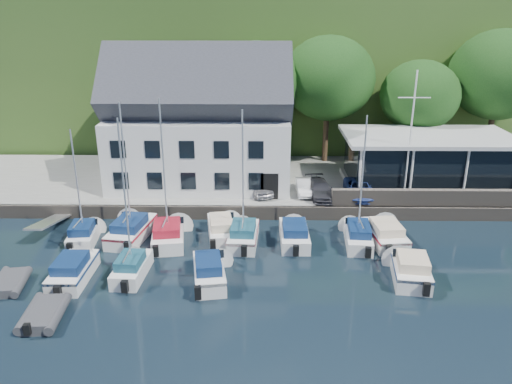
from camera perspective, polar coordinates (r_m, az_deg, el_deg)
ground at (r=26.64m, az=5.12°, el=-12.62°), size 180.00×180.00×0.00m
quay at (r=42.21m, az=3.50°, el=1.02°), size 60.00×13.00×1.00m
quay_face at (r=36.15m, az=3.94°, el=-2.41°), size 60.00×0.30×1.00m
hillside at (r=84.55m, az=2.28°, el=15.99°), size 160.00×75.00×16.00m
harbor_building at (r=40.15m, az=-6.40°, el=7.13°), size 14.40×8.20×8.70m
club_pavilion at (r=42.01m, az=18.86°, el=3.49°), size 13.20×7.20×4.10m
seawall at (r=38.67m, az=22.00°, el=-0.61°), size 18.00×0.50×1.20m
gangway at (r=37.40m, az=-22.12°, el=-3.99°), size 1.20×6.00×1.40m
car_silver at (r=38.21m, az=0.24°, el=0.77°), size 2.69×4.07×1.29m
car_white at (r=38.39m, az=5.53°, el=0.62°), size 1.28×3.39×1.11m
car_dgrey at (r=37.84m, az=7.30°, el=0.34°), size 2.28×4.39×1.22m
car_blue at (r=38.37m, az=11.70°, el=0.45°), size 1.76×3.98×1.33m
flagpole at (r=37.60m, az=17.20°, el=6.01°), size 2.26×0.20×9.44m
tree_1 at (r=45.85m, az=-13.25°, el=8.63°), size 6.65×6.65×9.09m
tree_2 at (r=44.74m, az=0.03°, el=10.02°), size 7.94×7.94×10.85m
tree_3 at (r=45.91m, az=8.15°, el=10.36°), size 8.25×8.25×11.28m
tree_4 at (r=46.39m, az=17.99°, el=8.47°), size 6.83×6.83×9.34m
tree_5 at (r=49.64m, az=25.70°, el=9.66°), size 8.66×8.66×11.83m
boat_r1_0 at (r=33.24m, az=-19.80°, el=1.15°), size 2.27×5.21×8.42m
boat_r1_1 at (r=32.81m, az=-14.65°, el=2.11°), size 3.15×6.81×9.11m
boat_r1_2 at (r=31.66m, az=-10.43°, el=1.57°), size 3.03×6.35×8.90m
boat_r1_3 at (r=33.35m, az=-3.97°, el=-4.00°), size 2.73×6.28×1.47m
boat_r1_4 at (r=31.03m, az=-1.51°, el=1.57°), size 2.27×5.82×8.95m
boat_r1_5 at (r=32.70m, az=4.40°, el=-4.59°), size 2.05×6.03×1.41m
boat_r1_6 at (r=31.87m, az=12.02°, el=1.23°), size 2.25×6.48×8.53m
boat_r1_7 at (r=33.70m, az=14.53°, el=-4.39°), size 2.78×6.34×1.46m
boat_r2_0 at (r=30.14m, az=-20.20°, el=-8.14°), size 1.97×5.87×1.45m
boat_r2_1 at (r=28.03m, az=-14.63°, el=-1.76°), size 1.97×5.34×8.45m
boat_r2_2 at (r=28.26m, az=-5.40°, el=-8.73°), size 2.72×5.96×1.54m
boat_r2_4 at (r=29.61m, az=17.29°, el=-8.21°), size 2.79×5.56×1.54m
dinghy_0 at (r=30.93m, az=-26.30°, el=-9.11°), size 2.25×3.23×0.70m
dinghy_1 at (r=27.31m, az=-23.08°, el=-12.52°), size 2.24×3.45×0.77m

